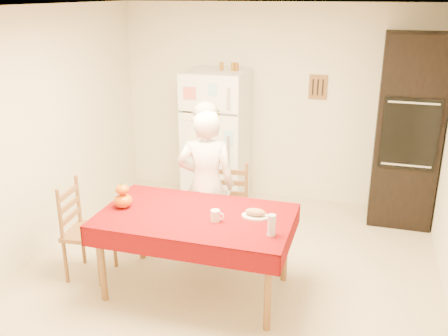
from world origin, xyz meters
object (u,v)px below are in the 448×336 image
at_px(refrigerator, 217,138).
at_px(chair_far, 228,205).
at_px(chair_left, 82,227).
at_px(pumpkin_lower, 123,201).
at_px(dining_table, 196,222).
at_px(wine_glass, 272,225).
at_px(bread_plate, 255,216).
at_px(coffee_mug, 215,216).
at_px(oven_cabinet, 408,131).
at_px(seated_woman, 206,185).

xyz_separation_m(refrigerator, chair_far, (0.52, -1.26, -0.34)).
xyz_separation_m(chair_left, pumpkin_lower, (0.45, 0.01, 0.32)).
bearing_deg(dining_table, wine_glass, -15.00).
xyz_separation_m(chair_far, bread_plate, (0.46, -0.73, 0.26)).
distance_m(chair_far, coffee_mug, 0.96).
relative_size(oven_cabinet, seated_woman, 1.39).
height_order(wine_glass, bread_plate, wine_glass).
distance_m(refrigerator, chair_left, 2.26).
height_order(seated_woman, coffee_mug, seated_woman).
bearing_deg(pumpkin_lower, seated_woman, 48.74).
height_order(oven_cabinet, dining_table, oven_cabinet).
xyz_separation_m(refrigerator, bread_plate, (0.97, -1.98, -0.08)).
distance_m(chair_far, bread_plate, 0.90).
height_order(dining_table, seated_woman, seated_woman).
bearing_deg(oven_cabinet, bread_plate, -122.79).
height_order(chair_left, bread_plate, chair_left).
xyz_separation_m(coffee_mug, wine_glass, (0.51, -0.12, 0.04)).
bearing_deg(refrigerator, pumpkin_lower, -96.17).
height_order(oven_cabinet, bread_plate, oven_cabinet).
distance_m(seated_woman, coffee_mug, 0.76).
bearing_deg(oven_cabinet, chair_left, -143.69).
xyz_separation_m(oven_cabinet, bread_plate, (-1.31, -2.03, -0.33)).
relative_size(wine_glass, bread_plate, 0.73).
distance_m(chair_left, seated_woman, 1.26).
bearing_deg(chair_left, dining_table, -93.07).
distance_m(dining_table, bread_plate, 0.53).
xyz_separation_m(dining_table, wine_glass, (0.71, -0.19, 0.16)).
height_order(seated_woman, bread_plate, seated_woman).
bearing_deg(oven_cabinet, wine_glass, -115.58).
relative_size(pumpkin_lower, bread_plate, 0.71).
height_order(refrigerator, oven_cabinet, oven_cabinet).
xyz_separation_m(oven_cabinet, pumpkin_lower, (-2.51, -2.16, -0.27)).
relative_size(seated_woman, wine_glass, 8.97).
bearing_deg(wine_glass, chair_left, 175.57).
relative_size(chair_far, chair_left, 1.00).
bearing_deg(chair_left, seated_woman, -62.44).
relative_size(dining_table, chair_left, 1.79).
height_order(coffee_mug, pumpkin_lower, pumpkin_lower).
distance_m(seated_woman, bread_plate, 0.82).
relative_size(oven_cabinet, chair_far, 2.32).
bearing_deg(oven_cabinet, seated_woman, -142.06).
bearing_deg(pumpkin_lower, oven_cabinet, 40.77).
bearing_deg(pumpkin_lower, refrigerator, 83.83).
xyz_separation_m(seated_woman, pumpkin_lower, (-0.58, -0.66, 0.04)).
bearing_deg(bread_plate, chair_far, 122.05).
relative_size(seated_woman, bread_plate, 6.58).
height_order(coffee_mug, bread_plate, coffee_mug).
height_order(seated_woman, pumpkin_lower, seated_woman).
bearing_deg(bread_plate, oven_cabinet, 57.21).
bearing_deg(oven_cabinet, pumpkin_lower, -139.23).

